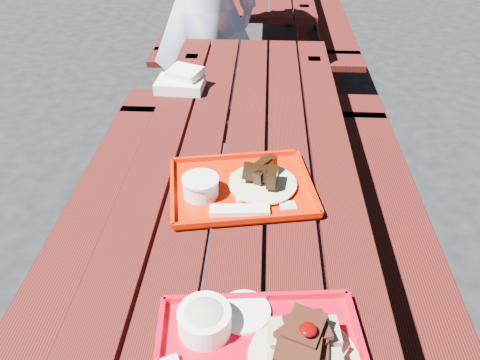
{
  "coord_description": "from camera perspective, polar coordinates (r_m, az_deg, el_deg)",
  "views": [
    {
      "loc": [
        0.06,
        -1.24,
        1.62
      ],
      "look_at": [
        0.0,
        -0.15,
        0.82
      ],
      "focal_mm": 35.0,
      "sensor_mm": 36.0,
      "label": 1
    }
  ],
  "objects": [
    {
      "name": "far_tray",
      "position": [
        1.41,
        -0.11,
        -0.78
      ],
      "size": [
        0.48,
        0.4,
        0.07
      ],
      "color": "#BC1800",
      "rests_on": "picnic_table_near"
    },
    {
      "name": "ground",
      "position": [
        2.04,
        0.25,
        -16.26
      ],
      "size": [
        60.0,
        60.0,
        0.0
      ],
      "primitive_type": "plane",
      "color": "black",
      "rests_on": "ground"
    },
    {
      "name": "near_tray",
      "position": [
        1.01,
        2.52,
        -19.79
      ],
      "size": [
        0.46,
        0.38,
        0.14
      ],
      "color": "#C20219",
      "rests_on": "picnic_table_near"
    },
    {
      "name": "person",
      "position": [
        2.77,
        -4.55,
        20.19
      ],
      "size": [
        0.67,
        0.48,
        1.71
      ],
      "primitive_type": "imported",
      "rotation": [
        0.0,
        0.0,
        3.27
      ],
      "color": "#A8BEE5",
      "rests_on": "ground"
    },
    {
      "name": "picnic_table_near",
      "position": [
        1.63,
        0.3,
        -4.23
      ],
      "size": [
        1.41,
        2.4,
        0.75
      ],
      "color": "#480F0D",
      "rests_on": "ground"
    },
    {
      "name": "white_cloth",
      "position": [
        2.04,
        -7.14,
        11.85
      ],
      "size": [
        0.21,
        0.18,
        0.08
      ],
      "color": "white",
      "rests_on": "picnic_table_near"
    }
  ]
}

